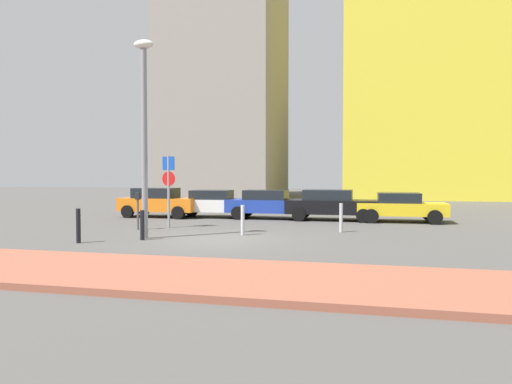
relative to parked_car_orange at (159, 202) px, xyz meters
name	(u,v)px	position (x,y,z in m)	size (l,w,h in m)	color
ground_plane	(217,239)	(5.48, -7.18, -0.78)	(120.00, 120.00, 0.00)	#4C4947
sidewalk_brick	(130,272)	(5.48, -13.06, -0.71)	(40.00, 3.41, 0.14)	#93513D
parked_car_orange	(159,202)	(0.00, 0.00, 0.00)	(4.10, 2.00, 1.49)	orange
parked_car_white	(213,203)	(2.72, 0.51, -0.05)	(4.48, 2.24, 1.39)	white
parked_car_blue	(270,204)	(5.74, 0.43, -0.04)	(4.38, 1.91, 1.42)	#1E389E
parked_car_black	(331,204)	(8.70, 0.31, -0.01)	(4.31, 1.93, 1.45)	black
parked_car_yellow	(400,207)	(11.86, 0.26, -0.07)	(3.97, 2.04, 1.34)	gold
parking_sign_post	(169,183)	(2.50, -4.41, 1.07)	(0.60, 0.13, 2.93)	gray
parking_meter	(138,206)	(1.61, -5.34, 0.17)	(0.18, 0.14, 1.47)	#4C4C51
street_lamp	(144,122)	(3.06, -7.60, 3.17)	(0.70, 0.36, 6.67)	gray
traffic_bollard_near	(142,225)	(3.15, -7.98, -0.29)	(0.15, 0.15, 0.99)	black
traffic_bollard_mid	(78,226)	(1.51, -9.08, -0.23)	(0.14, 0.14, 1.09)	black
traffic_bollard_far	(243,220)	(6.06, -6.00, -0.24)	(0.13, 0.13, 1.08)	#B7B7BC
traffic_bollard_edge	(341,218)	(9.43, -4.30, -0.23)	(0.13, 0.13, 1.09)	#B7B7BC
building_colorful_midrise	(450,64)	(17.84, 25.27, 11.83)	(19.18, 12.27, 25.22)	gold
building_under_construction	(226,85)	(-3.83, 23.92, 10.61)	(11.01, 11.96, 22.78)	gray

